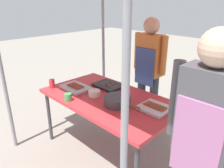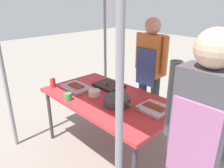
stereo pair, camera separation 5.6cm
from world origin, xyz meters
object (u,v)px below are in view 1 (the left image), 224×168
Objects in this scene: tray_grilled_sausages at (155,108)px; customer_nearby at (203,135)px; stall_table at (109,101)px; drink_cup_near_edge at (68,97)px; tray_meat_skewers at (108,85)px; vendor_woman at (149,66)px; cooking_wok at (117,100)px; condiment_bowl at (94,93)px; tray_pork_links at (76,87)px; drink_cup_by_wok at (52,84)px.

customer_nearby is (0.67, -0.47, 0.23)m from tray_grilled_sausages.
drink_cup_near_edge reaches higher than stall_table.
tray_grilled_sausages is at bearing -7.32° from tray_meat_skewers.
tray_grilled_sausages is (0.55, 0.12, 0.07)m from stall_table.
tray_meat_skewers is at bearing 73.27° from vendor_woman.
tray_meat_skewers is 0.81× the size of cooking_wok.
vendor_woman reaches higher than tray_meat_skewers.
customer_nearby reaches higher than tray_grilled_sausages.
tray_grilled_sausages is 2.21× the size of condiment_bowl.
customer_nearby is at bearing -34.58° from tray_grilled_sausages.
drink_cup_near_edge is 0.05× the size of vendor_woman.
customer_nearby is at bearing -7.38° from tray_pork_links.
tray_meat_skewers is at bearing 47.57° from drink_cup_by_wok.
tray_meat_skewers is 3.37× the size of drink_cup_by_wok.
cooking_wok reaches higher than tray_pork_links.
stall_table is 5.24× the size of tray_grilled_sausages.
tray_grilled_sausages is 0.95m from drink_cup_near_edge.
drink_cup_by_wok is (-0.25, -0.18, 0.03)m from tray_pork_links.
vendor_woman is (-0.06, 0.83, 0.24)m from stall_table.
vendor_woman is at bearing 84.23° from condiment_bowl.
drink_cup_by_wok is at bearing -143.29° from tray_pork_links.
condiment_bowl is 0.94m from vendor_woman.
drink_cup_near_edge is 1.24m from vendor_woman.
cooking_wok is 0.27× the size of customer_nearby.
tray_grilled_sausages is 0.80× the size of tray_pork_links.
tray_meat_skewers is (-0.24, 0.22, 0.07)m from stall_table.
vendor_woman is at bearing 137.36° from customer_nearby.
vendor_woman is (0.42, 0.96, 0.17)m from tray_pork_links.
cooking_wok is 0.94m from vendor_woman.
cooking_wok is 0.95m from drink_cup_by_wok.
tray_grilled_sausages is 0.79m from tray_meat_skewers.
condiment_bowl is 0.09× the size of vendor_woman.
drink_cup_near_edge reaches higher than tray_pork_links.
tray_pork_links is 0.68m from cooking_wok.
drink_cup_near_edge is at bearing -144.96° from cooking_wok.
drink_cup_by_wok is at bearing 59.62° from vendor_woman.
stall_table is at bearing 14.44° from tray_pork_links.
drink_cup_by_wok is 1.33m from vendor_woman.
vendor_woman is at bearing 73.27° from tray_meat_skewers.
condiment_bowl is 0.31m from drink_cup_near_edge.
cooking_wok is 0.28× the size of vendor_woman.
vendor_woman is (-0.25, 0.90, 0.14)m from cooking_wok.
drink_cup_by_wok reaches higher than condiment_bowl.
drink_cup_by_wok is (-0.92, -0.24, 0.01)m from cooking_wok.
drink_cup_by_wok is (-1.27, -0.43, 0.03)m from tray_grilled_sausages.
cooking_wok reaches higher than tray_meat_skewers.
drink_cup_by_wok is (-0.72, -0.31, 0.11)m from stall_table.
condiment_bowl is at bearing -74.25° from tray_meat_skewers.
condiment_bowl is 1.41m from customer_nearby.
drink_cup_near_edge is at bearing -49.81° from tray_pork_links.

